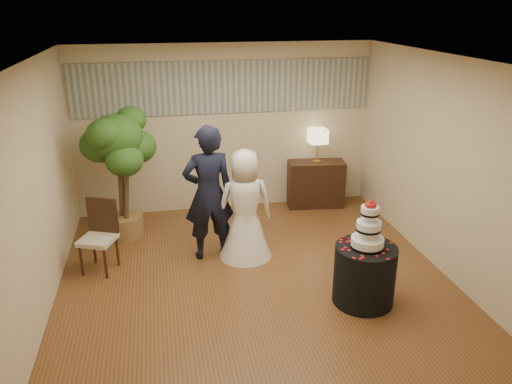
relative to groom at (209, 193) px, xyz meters
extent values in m
cube|color=brown|center=(0.50, -0.72, -0.95)|extent=(5.00, 5.00, 0.00)
cube|color=white|center=(0.50, -0.72, 1.85)|extent=(5.00, 5.00, 0.00)
cube|color=beige|center=(0.50, 1.78, 0.45)|extent=(5.00, 0.06, 2.80)
cube|color=beige|center=(0.50, -3.22, 0.45)|extent=(5.00, 0.06, 2.80)
cube|color=beige|center=(-2.00, -0.72, 0.45)|extent=(0.06, 5.00, 2.80)
cube|color=beige|center=(3.00, -0.72, 0.45)|extent=(0.06, 5.00, 2.80)
cube|color=gray|center=(0.50, 1.76, 1.15)|extent=(4.90, 0.02, 0.85)
imported|color=black|center=(0.00, 0.00, 0.00)|extent=(0.74, 0.52, 1.91)
imported|color=white|center=(0.49, -0.09, -0.17)|extent=(0.78, 0.77, 1.57)
cylinder|color=black|center=(1.68, -1.51, -0.59)|extent=(0.87, 0.87, 0.73)
cube|color=black|center=(2.04, 1.52, -0.55)|extent=(1.01, 0.55, 0.81)
camera|label=1|loc=(-0.61, -6.35, 2.46)|focal=35.00mm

